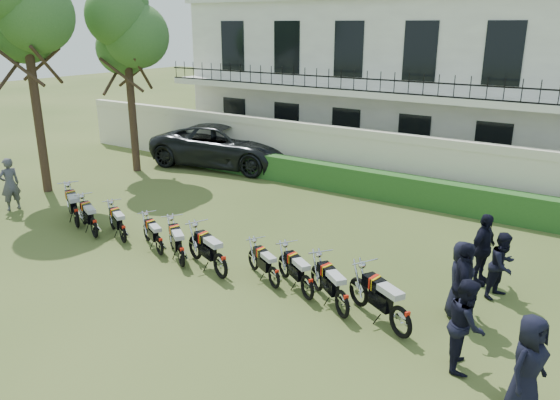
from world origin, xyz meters
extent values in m
plane|color=#3D5020|center=(0.00, 0.00, 0.00)|extent=(100.00, 100.00, 0.00)
cube|color=beige|center=(0.00, 8.00, 1.00)|extent=(30.00, 0.30, 2.00)
cube|color=beige|center=(0.00, 8.00, 2.15)|extent=(30.00, 0.35, 0.30)
cube|color=#244F1C|center=(1.00, 7.20, 0.50)|extent=(18.00, 0.60, 1.00)
cube|color=white|center=(0.00, 14.00, 3.50)|extent=(20.00, 8.00, 7.00)
cube|color=white|center=(0.00, 9.30, 3.50)|extent=(20.00, 1.40, 0.25)
cube|color=black|center=(0.00, 8.65, 4.10)|extent=(20.00, 0.05, 0.05)
cube|color=black|center=(0.00, 8.65, 3.65)|extent=(20.00, 0.05, 0.05)
cube|color=black|center=(-7.50, 10.02, 1.60)|extent=(1.30, 0.12, 2.20)
cube|color=black|center=(-7.50, 10.02, 5.10)|extent=(1.30, 0.12, 2.20)
cube|color=black|center=(-4.50, 10.02, 1.60)|extent=(1.30, 0.12, 2.20)
cube|color=black|center=(-4.50, 10.02, 5.10)|extent=(1.30, 0.12, 2.20)
cube|color=black|center=(-1.50, 10.02, 1.60)|extent=(1.30, 0.12, 2.20)
cube|color=black|center=(-1.50, 10.02, 5.10)|extent=(1.30, 0.12, 2.20)
cube|color=black|center=(1.50, 10.02, 1.60)|extent=(1.30, 0.12, 2.20)
cube|color=black|center=(1.50, 10.02, 5.10)|extent=(1.30, 0.12, 2.20)
cube|color=black|center=(4.50, 10.02, 1.60)|extent=(1.30, 0.12, 2.20)
cube|color=black|center=(4.50, 10.02, 5.10)|extent=(1.30, 0.12, 2.20)
cylinder|color=#473323|center=(-9.50, 1.00, 2.97)|extent=(0.32, 0.32, 5.95)
sphere|color=#336026|center=(-9.10, 1.20, 6.38)|extent=(2.60, 2.60, 2.60)
sphere|color=#336026|center=(-10.10, 1.30, 5.78)|extent=(2.20, 2.20, 2.20)
cylinder|color=#473323|center=(-9.00, 5.00, 2.62)|extent=(0.32, 0.32, 5.25)
sphere|color=#336026|center=(-8.60, 5.20, 5.62)|extent=(2.60, 2.60, 2.60)
sphere|color=#336026|center=(-9.60, 5.30, 5.10)|extent=(2.20, 2.20, 2.20)
sphere|color=#336026|center=(-8.90, 4.50, 6.38)|extent=(2.40, 2.40, 2.40)
sphere|color=#336026|center=(-9.00, 5.00, 6.90)|extent=(2.00, 2.00, 2.00)
torus|color=black|center=(-4.56, -1.22, 0.33)|extent=(0.64, 0.41, 0.68)
torus|color=black|center=(-5.82, -0.54, 0.33)|extent=(0.64, 0.41, 0.68)
cube|color=black|center=(-5.14, -0.91, 0.50)|extent=(0.63, 0.47, 0.33)
cube|color=black|center=(-5.36, -0.78, 0.80)|extent=(0.57, 0.49, 0.24)
cube|color=red|center=(-5.36, -0.78, 0.81)|extent=(0.13, 0.31, 0.25)
cube|color=#E5B10C|center=(-5.30, -0.82, 0.81)|extent=(0.10, 0.30, 0.25)
cube|color=#AFAFAF|center=(-4.88, -1.05, 0.84)|extent=(0.66, 0.52, 0.13)
cylinder|color=silver|center=(-5.67, -0.61, 1.13)|extent=(0.35, 0.60, 0.03)
torus|color=black|center=(-3.43, -1.39, 0.31)|extent=(0.60, 0.34, 0.62)
torus|color=black|center=(-4.64, -0.85, 0.31)|extent=(0.60, 0.34, 0.62)
cube|color=black|center=(-3.99, -1.14, 0.46)|extent=(0.59, 0.40, 0.31)
cube|color=black|center=(-4.20, -1.05, 0.73)|extent=(0.53, 0.43, 0.22)
cube|color=red|center=(-4.20, -1.05, 0.74)|extent=(0.10, 0.28, 0.23)
cube|color=#E5B10C|center=(-4.15, -1.07, 0.74)|extent=(0.07, 0.28, 0.23)
cube|color=#AFAFAF|center=(-3.74, -1.26, 0.77)|extent=(0.61, 0.45, 0.12)
cylinder|color=silver|center=(-4.50, -0.91, 1.04)|extent=(0.28, 0.57, 0.03)
torus|color=black|center=(-2.47, -1.18, 0.29)|extent=(0.56, 0.34, 0.58)
torus|color=black|center=(-3.58, -0.63, 0.29)|extent=(0.56, 0.34, 0.58)
cube|color=black|center=(-2.98, -0.93, 0.43)|extent=(0.55, 0.39, 0.29)
cube|color=black|center=(-3.18, -0.83, 0.69)|extent=(0.50, 0.41, 0.21)
cube|color=red|center=(-3.18, -0.83, 0.70)|extent=(0.10, 0.26, 0.22)
cube|color=#E5B10C|center=(-3.13, -0.86, 0.70)|extent=(0.08, 0.26, 0.22)
cube|color=#AFAFAF|center=(-2.75, -1.04, 0.73)|extent=(0.57, 0.44, 0.11)
cylinder|color=silver|center=(-3.45, -0.70, 0.97)|extent=(0.28, 0.53, 0.03)
torus|color=black|center=(-0.97, -1.21, 0.27)|extent=(0.53, 0.32, 0.55)
torus|color=black|center=(-2.02, -0.68, 0.27)|extent=(0.53, 0.32, 0.55)
cube|color=black|center=(-1.46, -0.97, 0.41)|extent=(0.52, 0.37, 0.27)
cube|color=black|center=(-1.64, -0.88, 0.65)|extent=(0.47, 0.39, 0.20)
cube|color=red|center=(-1.64, -0.88, 0.66)|extent=(0.10, 0.25, 0.21)
cube|color=#E5B10C|center=(-1.59, -0.90, 0.66)|extent=(0.07, 0.25, 0.21)
cube|color=#AFAFAF|center=(-1.24, -1.08, 0.69)|extent=(0.54, 0.42, 0.11)
cylinder|color=silver|center=(-1.90, -0.75, 0.93)|extent=(0.27, 0.50, 0.03)
torus|color=black|center=(0.07, -1.56, 0.30)|extent=(0.55, 0.43, 0.61)
torus|color=black|center=(-0.99, -0.80, 0.30)|extent=(0.55, 0.43, 0.61)
cube|color=black|center=(-0.42, -1.21, 0.45)|extent=(0.55, 0.47, 0.30)
cube|color=black|center=(-0.61, -1.07, 0.72)|extent=(0.52, 0.47, 0.22)
cube|color=red|center=(-0.61, -1.07, 0.73)|extent=(0.15, 0.28, 0.23)
cube|color=#E5B10C|center=(-0.56, -1.11, 0.73)|extent=(0.12, 0.27, 0.23)
cube|color=#AFAFAF|center=(-0.20, -1.36, 0.76)|extent=(0.59, 0.52, 0.12)
cylinder|color=silver|center=(-0.87, -0.89, 1.02)|extent=(0.37, 0.51, 0.03)
torus|color=black|center=(1.48, -1.39, 0.33)|extent=(0.65, 0.34, 0.66)
torus|color=black|center=(0.16, -0.87, 0.33)|extent=(0.65, 0.34, 0.66)
cube|color=black|center=(0.87, -1.15, 0.49)|extent=(0.63, 0.40, 0.33)
cube|color=black|center=(0.64, -1.06, 0.78)|extent=(0.56, 0.44, 0.24)
cube|color=red|center=(0.64, -1.06, 0.79)|extent=(0.10, 0.30, 0.25)
cube|color=#E5B10C|center=(0.70, -1.08, 0.79)|extent=(0.06, 0.30, 0.25)
cube|color=#AFAFAF|center=(1.15, -1.26, 0.83)|extent=(0.65, 0.46, 0.13)
cylinder|color=silver|center=(0.32, -0.93, 1.11)|extent=(0.27, 0.62, 0.03)
torus|color=black|center=(2.73, -1.09, 0.27)|extent=(0.52, 0.33, 0.54)
torus|color=black|center=(1.71, -0.54, 0.27)|extent=(0.52, 0.33, 0.54)
cube|color=black|center=(2.26, -0.83, 0.40)|extent=(0.51, 0.37, 0.27)
cube|color=black|center=(2.08, -0.74, 0.64)|extent=(0.46, 0.40, 0.20)
cube|color=red|center=(2.08, -0.74, 0.65)|extent=(0.11, 0.25, 0.21)
cube|color=#E5B10C|center=(2.13, -0.76, 0.65)|extent=(0.08, 0.24, 0.21)
cube|color=#AFAFAF|center=(2.47, -0.95, 0.68)|extent=(0.53, 0.42, 0.11)
cylinder|color=silver|center=(1.83, -0.60, 0.91)|extent=(0.28, 0.48, 0.03)
torus|color=black|center=(3.72, -1.20, 0.29)|extent=(0.55, 0.39, 0.59)
torus|color=black|center=(2.64, -0.53, 0.29)|extent=(0.55, 0.39, 0.59)
cube|color=black|center=(3.22, -0.89, 0.44)|extent=(0.55, 0.43, 0.29)
cube|color=black|center=(3.03, -0.77, 0.70)|extent=(0.51, 0.45, 0.21)
cube|color=red|center=(3.03, -0.77, 0.71)|extent=(0.13, 0.27, 0.22)
cube|color=#E5B10C|center=(3.08, -0.80, 0.71)|extent=(0.10, 0.27, 0.22)
cube|color=#AFAFAF|center=(3.45, -1.03, 0.74)|extent=(0.58, 0.48, 0.12)
cylinder|color=silver|center=(2.77, -0.61, 0.99)|extent=(0.33, 0.51, 0.03)
torus|color=black|center=(4.76, -1.53, 0.31)|extent=(0.56, 0.45, 0.63)
torus|color=black|center=(3.68, -0.74, 0.31)|extent=(0.56, 0.45, 0.63)
cube|color=black|center=(4.27, -1.17, 0.46)|extent=(0.57, 0.49, 0.31)
cube|color=black|center=(4.07, -1.03, 0.74)|extent=(0.53, 0.49, 0.23)
cube|color=red|center=(4.07, -1.03, 0.75)|extent=(0.16, 0.29, 0.24)
cube|color=#E5B10C|center=(4.12, -1.06, 0.75)|extent=(0.13, 0.28, 0.24)
cube|color=#AFAFAF|center=(4.49, -1.33, 0.78)|extent=(0.60, 0.54, 0.12)
cylinder|color=silver|center=(3.81, -0.83, 1.05)|extent=(0.39, 0.52, 0.03)
torus|color=black|center=(6.21, -1.54, 0.34)|extent=(0.65, 0.42, 0.68)
torus|color=black|center=(4.93, -0.83, 0.34)|extent=(0.65, 0.42, 0.68)
cube|color=black|center=(5.62, -1.21, 0.50)|extent=(0.64, 0.47, 0.34)
cube|color=black|center=(5.39, -1.09, 0.81)|extent=(0.58, 0.50, 0.25)
cube|color=red|center=(5.39, -1.09, 0.82)|extent=(0.14, 0.31, 0.26)
cube|color=#E5B10C|center=(5.45, -1.12, 0.82)|extent=(0.10, 0.31, 0.26)
cube|color=#AFAFAF|center=(5.88, -1.36, 0.85)|extent=(0.67, 0.53, 0.13)
cylinder|color=silver|center=(5.08, -0.91, 1.14)|extent=(0.35, 0.60, 0.03)
imported|color=black|center=(-6.27, 7.83, 0.93)|extent=(7.13, 4.22, 1.86)
imported|color=#56565B|center=(-8.53, -0.98, 0.91)|extent=(0.53, 0.72, 1.82)
imported|color=black|center=(8.08, -2.14, 0.88)|extent=(0.80, 0.99, 1.76)
imported|color=black|center=(6.90, -1.44, 0.89)|extent=(0.90, 1.03, 1.77)
imported|color=black|center=(6.43, -0.03, 0.94)|extent=(0.80, 1.19, 1.87)
imported|color=black|center=(6.28, 0.35, 0.87)|extent=(0.76, 0.97, 1.75)
imported|color=black|center=(6.82, 1.79, 0.80)|extent=(0.83, 0.93, 1.59)
imported|color=black|center=(6.25, 2.26, 0.90)|extent=(0.68, 1.13, 1.80)
camera|label=1|loc=(8.95, -10.59, 6.11)|focal=35.00mm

